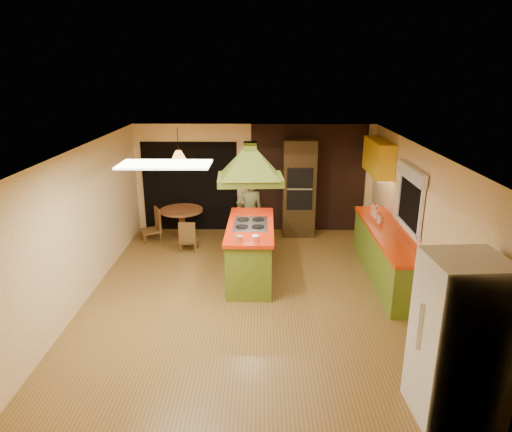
{
  "coord_description": "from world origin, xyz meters",
  "views": [
    {
      "loc": [
        0.18,
        -7.09,
        3.69
      ],
      "look_at": [
        0.07,
        0.73,
        1.15
      ],
      "focal_mm": 32.0,
      "sensor_mm": 36.0,
      "label": 1
    }
  ],
  "objects_px": {
    "wall_oven": "(299,188)",
    "dining_table": "(182,218)",
    "canister_large": "(375,210)",
    "refrigerator": "(456,339)",
    "man": "(250,213)",
    "kitchen_island": "(250,251)"
  },
  "relations": [
    {
      "from": "kitchen_island",
      "to": "wall_oven",
      "type": "relative_size",
      "value": 0.94
    },
    {
      "from": "kitchen_island",
      "to": "man",
      "type": "bearing_deg",
      "value": 92.74
    },
    {
      "from": "man",
      "to": "canister_large",
      "type": "relative_size",
      "value": 7.54
    },
    {
      "from": "refrigerator",
      "to": "dining_table",
      "type": "relative_size",
      "value": 2.0
    },
    {
      "from": "dining_table",
      "to": "canister_large",
      "type": "bearing_deg",
      "value": -14.8
    },
    {
      "from": "refrigerator",
      "to": "dining_table",
      "type": "xyz_separation_m",
      "value": [
        -3.87,
        5.4,
        -0.44
      ]
    },
    {
      "from": "canister_large",
      "to": "kitchen_island",
      "type": "bearing_deg",
      "value": -160.31
    },
    {
      "from": "canister_large",
      "to": "refrigerator",
      "type": "bearing_deg",
      "value": -91.82
    },
    {
      "from": "man",
      "to": "dining_table",
      "type": "xyz_separation_m",
      "value": [
        -1.53,
        0.55,
        -0.3
      ]
    },
    {
      "from": "dining_table",
      "to": "man",
      "type": "bearing_deg",
      "value": -19.64
    },
    {
      "from": "wall_oven",
      "to": "dining_table",
      "type": "relative_size",
      "value": 2.34
    },
    {
      "from": "refrigerator",
      "to": "kitchen_island",
      "type": "bearing_deg",
      "value": 119.53
    },
    {
      "from": "man",
      "to": "canister_large",
      "type": "bearing_deg",
      "value": 150.74
    },
    {
      "from": "kitchen_island",
      "to": "wall_oven",
      "type": "distance_m",
      "value": 2.61
    },
    {
      "from": "kitchen_island",
      "to": "canister_large",
      "type": "height_order",
      "value": "canister_large"
    },
    {
      "from": "refrigerator",
      "to": "wall_oven",
      "type": "relative_size",
      "value": 0.85
    },
    {
      "from": "refrigerator",
      "to": "wall_oven",
      "type": "xyz_separation_m",
      "value": [
        -1.25,
        5.8,
        0.16
      ]
    },
    {
      "from": "wall_oven",
      "to": "dining_table",
      "type": "distance_m",
      "value": 2.72
    },
    {
      "from": "wall_oven",
      "to": "dining_table",
      "type": "height_order",
      "value": "wall_oven"
    },
    {
      "from": "wall_oven",
      "to": "canister_large",
      "type": "bearing_deg",
      "value": -47.47
    },
    {
      "from": "wall_oven",
      "to": "kitchen_island",
      "type": "bearing_deg",
      "value": -115.25
    },
    {
      "from": "kitchen_island",
      "to": "refrigerator",
      "type": "distance_m",
      "value": 4.18
    }
  ]
}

